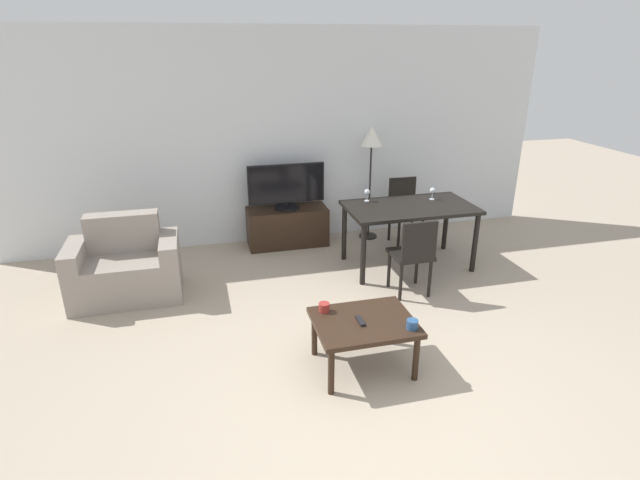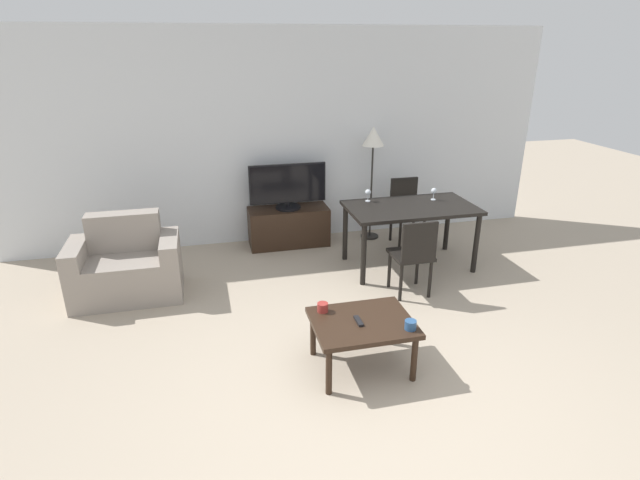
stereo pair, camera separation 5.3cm
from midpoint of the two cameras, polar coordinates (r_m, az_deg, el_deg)
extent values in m
plane|color=tan|center=(3.86, 6.28, -18.95)|extent=(18.00, 18.00, 0.00)
cube|color=silver|center=(6.53, -4.05, 11.50)|extent=(7.10, 0.06, 2.70)
cube|color=gray|center=(5.58, -20.89, -3.96)|extent=(0.73, 0.66, 0.45)
cube|color=gray|center=(5.63, -21.22, 0.95)|extent=(0.73, 0.20, 0.41)
cube|color=gray|center=(5.63, -25.62, -3.48)|extent=(0.18, 0.66, 0.63)
cube|color=gray|center=(5.49, -16.30, -2.73)|extent=(0.18, 0.66, 0.63)
cube|color=black|center=(6.55, -3.33, 1.56)|extent=(1.03, 0.43, 0.50)
cylinder|color=black|center=(6.46, -3.38, 3.77)|extent=(0.32, 0.32, 0.03)
cylinder|color=black|center=(6.45, -3.39, 4.11)|extent=(0.04, 0.04, 0.05)
cube|color=black|center=(6.37, -3.45, 6.47)|extent=(0.98, 0.04, 0.50)
cube|color=black|center=(6.35, -3.41, 6.42)|extent=(0.94, 0.01, 0.46)
cube|color=black|center=(4.05, 5.25, -9.40)|extent=(0.80, 0.64, 0.04)
cylinder|color=black|center=(3.88, 1.43, -14.81)|extent=(0.05, 0.05, 0.40)
cylinder|color=black|center=(4.08, 11.09, -13.18)|extent=(0.05, 0.05, 0.40)
cylinder|color=black|center=(4.30, -0.44, -10.70)|extent=(0.05, 0.05, 0.40)
cylinder|color=black|center=(4.49, 8.29, -9.47)|extent=(0.05, 0.05, 0.40)
cube|color=black|center=(5.85, 10.61, 3.64)|extent=(1.47, 0.83, 0.04)
cylinder|color=black|center=(5.43, 5.28, -1.71)|extent=(0.06, 0.06, 0.71)
cylinder|color=black|center=(5.98, 17.66, -0.42)|extent=(0.06, 0.06, 0.71)
cylinder|color=black|center=(6.05, 3.15, 0.88)|extent=(0.06, 0.06, 0.71)
cylinder|color=black|center=(6.56, 14.57, 1.85)|extent=(0.06, 0.06, 0.71)
cube|color=black|center=(5.30, 10.61, -1.68)|extent=(0.40, 0.40, 0.04)
cylinder|color=black|center=(5.47, 8.21, -3.36)|extent=(0.04, 0.04, 0.42)
cylinder|color=black|center=(5.59, 11.31, -3.00)|extent=(0.04, 0.04, 0.42)
cylinder|color=black|center=(5.20, 9.51, -4.83)|extent=(0.04, 0.04, 0.42)
cylinder|color=black|center=(5.33, 12.74, -4.41)|extent=(0.04, 0.04, 0.42)
cube|color=black|center=(5.06, 11.60, -0.20)|extent=(0.37, 0.04, 0.40)
cube|color=black|center=(6.60, 10.25, 3.08)|extent=(0.40, 0.40, 0.04)
cylinder|color=black|center=(6.47, 9.37, 0.64)|extent=(0.04, 0.04, 0.42)
cylinder|color=black|center=(6.60, 11.97, 0.87)|extent=(0.04, 0.04, 0.42)
cylinder|color=black|center=(6.75, 8.33, 1.61)|extent=(0.04, 0.04, 0.42)
cylinder|color=black|center=(6.87, 10.84, 1.82)|extent=(0.04, 0.04, 0.42)
cube|color=black|center=(6.69, 9.76, 5.35)|extent=(0.37, 0.04, 0.40)
cylinder|color=black|center=(6.90, 5.89, 0.45)|extent=(0.24, 0.24, 0.02)
cylinder|color=black|center=(6.70, 6.10, 5.48)|extent=(0.02, 0.02, 1.24)
cone|color=white|center=(6.53, 6.36, 11.73)|extent=(0.28, 0.28, 0.24)
cube|color=black|center=(4.02, 4.81, -9.21)|extent=(0.04, 0.15, 0.02)
cylinder|color=navy|center=(3.97, 10.69, -9.52)|extent=(0.09, 0.09, 0.07)
cylinder|color=maroon|center=(4.13, 0.68, -7.70)|extent=(0.09, 0.09, 0.08)
cylinder|color=silver|center=(6.13, 13.05, 4.53)|extent=(0.06, 0.06, 0.01)
cylinder|color=silver|center=(6.12, 13.08, 4.88)|extent=(0.01, 0.01, 0.07)
sphere|color=silver|center=(6.10, 13.13, 5.50)|extent=(0.07, 0.07, 0.07)
cylinder|color=silver|center=(5.94, 5.74, 4.46)|extent=(0.06, 0.06, 0.01)
cylinder|color=silver|center=(5.93, 5.76, 4.82)|extent=(0.01, 0.01, 0.07)
sphere|color=silver|center=(5.91, 5.78, 5.46)|extent=(0.07, 0.07, 0.07)
camera|label=1|loc=(0.03, -89.70, 0.12)|focal=28.00mm
camera|label=2|loc=(0.03, 90.30, -0.12)|focal=28.00mm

